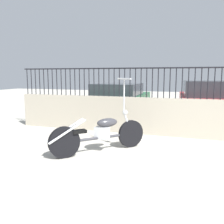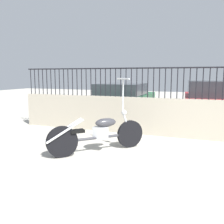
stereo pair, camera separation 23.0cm
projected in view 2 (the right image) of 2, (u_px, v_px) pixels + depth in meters
name	position (u px, v px, depth m)	size (l,w,h in m)	color
ground_plane	(214.00, 189.00, 3.45)	(40.00, 40.00, 0.00)	#B7B2A5
low_wall	(214.00, 120.00, 5.97)	(10.84, 0.18, 0.98)	#B2A893
fence_railing	(217.00, 79.00, 5.82)	(10.84, 0.04, 0.78)	black
motorcycle_dark_grey	(94.00, 134.00, 5.03)	(1.53, 1.64, 1.51)	black
car_green	(123.00, 100.00, 9.41)	(1.87, 4.00, 1.25)	black
car_red	(211.00, 101.00, 8.57)	(2.09, 4.12, 1.37)	black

